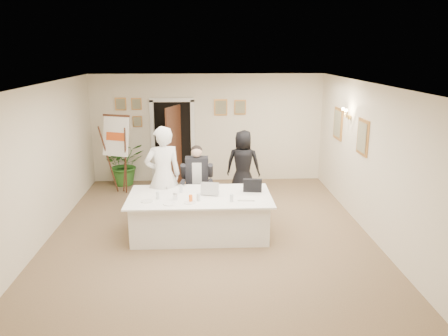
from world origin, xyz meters
TOP-DOWN VIEW (x-y plane):
  - floor at (0.00, 0.00)m, footprint 7.00×7.00m
  - ceiling at (0.00, 0.00)m, footprint 6.00×7.00m
  - wall_back at (0.00, 3.50)m, footprint 6.00×0.10m
  - wall_front at (0.00, -3.50)m, footprint 6.00×0.10m
  - wall_left at (-3.00, 0.00)m, footprint 0.10×7.00m
  - wall_right at (3.00, 0.00)m, footprint 0.10×7.00m
  - doorway at (-0.88, 3.32)m, footprint 1.14×0.86m
  - pictures_back_wall at (-0.80, 3.47)m, footprint 3.40×0.06m
  - pictures_right_wall at (2.97, 1.20)m, footprint 0.06×2.20m
  - wall_sconce at (2.90, 1.20)m, footprint 0.20×0.30m
  - conference_table at (-0.18, -0.09)m, footprint 2.64×1.41m
  - seated_man at (-0.25, 0.97)m, footprint 0.80×0.83m
  - flip_chart at (-2.12, 2.48)m, footprint 0.68×0.52m
  - standing_man at (-0.90, 0.50)m, footprint 0.84×0.68m
  - standing_woman at (0.81, 2.00)m, footprint 0.88×0.66m
  - potted_palm at (-2.14, 3.20)m, footprint 1.24×1.17m
  - laptop at (0.00, 0.02)m, footprint 0.40×0.42m
  - laptop_bag at (0.82, 0.10)m, footprint 0.36×0.14m
  - paper_stack at (0.66, -0.34)m, footprint 0.32×0.24m
  - plate_left at (-1.12, -0.37)m, footprint 0.29×0.29m
  - plate_mid at (-0.71, -0.52)m, footprint 0.24×0.24m
  - plate_near at (-0.35, -0.48)m, footprint 0.21×0.21m
  - glass_a at (-0.94, -0.24)m, footprint 0.08×0.08m
  - glass_b at (-0.20, -0.38)m, footprint 0.07×0.07m
  - glass_c at (0.38, -0.44)m, footprint 0.08×0.08m
  - glass_d at (-0.54, 0.13)m, footprint 0.07×0.07m
  - oj_glass at (-0.34, -0.43)m, footprint 0.08×0.08m
  - steel_jug at (-0.62, -0.30)m, footprint 0.09×0.09m

SIDE VIEW (x-z plane):
  - floor at x=0.00m, z-range 0.00..0.00m
  - conference_table at x=-0.18m, z-range 0.01..0.78m
  - potted_palm at x=-2.14m, z-range 0.00..1.10m
  - seated_man at x=-0.25m, z-range 0.00..1.51m
  - plate_left at x=-1.12m, z-range 0.78..0.79m
  - plate_mid at x=-0.71m, z-range 0.78..0.79m
  - plate_near at x=-0.35m, z-range 0.78..0.79m
  - paper_stack at x=0.66m, z-range 0.78..0.81m
  - standing_woman at x=0.81m, z-range 0.00..1.61m
  - steel_jug at x=-0.62m, z-range 0.78..0.89m
  - oj_glass at x=-0.34m, z-range 0.78..0.91m
  - glass_a at x=-0.94m, z-range 0.77..0.92m
  - glass_b at x=-0.20m, z-range 0.77..0.92m
  - glass_c at x=0.38m, z-range 0.77..0.92m
  - glass_d at x=-0.54m, z-range 0.77..0.92m
  - flip_chart at x=-2.12m, z-range -0.07..1.82m
  - laptop_bag at x=0.82m, z-range 0.78..1.02m
  - laptop at x=0.00m, z-range 0.77..1.05m
  - standing_man at x=-0.90m, z-range 0.00..1.98m
  - doorway at x=-0.88m, z-range -0.06..2.14m
  - wall_back at x=0.00m, z-range 0.00..2.80m
  - wall_front at x=0.00m, z-range 0.00..2.80m
  - wall_left at x=-3.00m, z-range 0.00..2.80m
  - wall_right at x=3.00m, z-range 0.00..2.80m
  - pictures_right_wall at x=2.97m, z-range 1.35..2.15m
  - pictures_back_wall at x=-0.80m, z-range 1.45..2.25m
  - wall_sconce at x=2.90m, z-range 1.98..2.22m
  - ceiling at x=0.00m, z-range 2.79..2.81m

